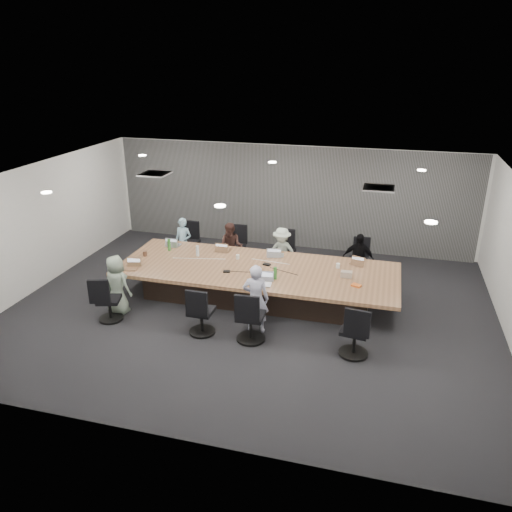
% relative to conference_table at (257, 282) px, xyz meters
% --- Properties ---
extents(floor, '(10.00, 8.00, 0.00)m').
position_rel_conference_table_xyz_m(floor, '(0.00, -0.50, -0.40)').
color(floor, black).
rests_on(floor, ground).
extents(ceiling, '(10.00, 8.00, 0.00)m').
position_rel_conference_table_xyz_m(ceiling, '(0.00, -0.50, 2.40)').
color(ceiling, white).
rests_on(ceiling, wall_back).
extents(wall_back, '(10.00, 0.00, 2.80)m').
position_rel_conference_table_xyz_m(wall_back, '(0.00, 3.50, 1.00)').
color(wall_back, silver).
rests_on(wall_back, ground).
extents(wall_front, '(10.00, 0.00, 2.80)m').
position_rel_conference_table_xyz_m(wall_front, '(0.00, -4.50, 1.00)').
color(wall_front, silver).
rests_on(wall_front, ground).
extents(wall_left, '(0.00, 8.00, 2.80)m').
position_rel_conference_table_xyz_m(wall_left, '(-5.00, -0.50, 1.00)').
color(wall_left, silver).
rests_on(wall_left, ground).
extents(curtain, '(9.80, 0.04, 2.80)m').
position_rel_conference_table_xyz_m(curtain, '(0.00, 3.42, 1.00)').
color(curtain, '#5F5F5F').
rests_on(curtain, ground).
extents(conference_table, '(6.00, 2.20, 0.74)m').
position_rel_conference_table_xyz_m(conference_table, '(0.00, 0.00, 0.00)').
color(conference_table, black).
rests_on(conference_table, ground).
extents(chair_0, '(0.56, 0.56, 0.81)m').
position_rel_conference_table_xyz_m(chair_0, '(-2.29, 1.70, 0.01)').
color(chair_0, black).
rests_on(chair_0, ground).
extents(chair_1, '(0.60, 0.60, 0.83)m').
position_rel_conference_table_xyz_m(chair_1, '(-1.03, 1.70, 0.01)').
color(chair_1, black).
rests_on(chair_1, ground).
extents(chair_2, '(0.58, 0.58, 0.82)m').
position_rel_conference_table_xyz_m(chair_2, '(0.25, 1.70, 0.01)').
color(chair_2, black).
rests_on(chair_2, ground).
extents(chair_3, '(0.56, 0.56, 0.74)m').
position_rel_conference_table_xyz_m(chair_3, '(2.05, 1.70, -0.03)').
color(chair_3, black).
rests_on(chair_3, ground).
extents(chair_4, '(0.63, 0.63, 0.75)m').
position_rel_conference_table_xyz_m(chair_4, '(-2.62, -1.70, -0.02)').
color(chair_4, black).
rests_on(chair_4, ground).
extents(chair_5, '(0.54, 0.54, 0.79)m').
position_rel_conference_table_xyz_m(chair_5, '(-0.65, -1.70, -0.01)').
color(chair_5, black).
rests_on(chair_5, ground).
extents(chair_6, '(0.60, 0.60, 0.85)m').
position_rel_conference_table_xyz_m(chair_6, '(0.33, -1.70, 0.03)').
color(chair_6, black).
rests_on(chair_6, ground).
extents(chair_7, '(0.63, 0.63, 0.83)m').
position_rel_conference_table_xyz_m(chair_7, '(2.24, -1.70, 0.01)').
color(chair_7, black).
rests_on(chair_7, ground).
extents(person_0, '(0.48, 0.34, 1.24)m').
position_rel_conference_table_xyz_m(person_0, '(-2.29, 1.35, 0.22)').
color(person_0, '#8AB5CA').
rests_on(person_0, ground).
extents(laptop_0, '(0.32, 0.22, 0.02)m').
position_rel_conference_table_xyz_m(laptop_0, '(-2.29, 0.80, 0.35)').
color(laptop_0, '#B2B2B7').
rests_on(laptop_0, conference_table).
extents(person_1, '(0.60, 0.47, 1.22)m').
position_rel_conference_table_xyz_m(person_1, '(-1.03, 1.35, 0.21)').
color(person_1, '#39221E').
rests_on(person_1, ground).
extents(laptop_1, '(0.32, 0.22, 0.02)m').
position_rel_conference_table_xyz_m(laptop_1, '(-1.03, 0.80, 0.35)').
color(laptop_1, '#8C6647').
rests_on(laptop_1, conference_table).
extents(person_2, '(0.85, 0.58, 1.22)m').
position_rel_conference_table_xyz_m(person_2, '(0.25, 1.35, 0.21)').
color(person_2, '#ABB9AA').
rests_on(person_2, ground).
extents(laptop_2, '(0.36, 0.28, 0.02)m').
position_rel_conference_table_xyz_m(laptop_2, '(0.25, 0.80, 0.35)').
color(laptop_2, '#B2B2B7').
rests_on(laptop_2, conference_table).
extents(person_3, '(0.75, 0.35, 1.25)m').
position_rel_conference_table_xyz_m(person_3, '(2.05, 1.35, 0.22)').
color(person_3, black).
rests_on(person_3, ground).
extents(laptop_3, '(0.33, 0.26, 0.02)m').
position_rel_conference_table_xyz_m(laptop_3, '(2.05, 0.80, 0.35)').
color(laptop_3, '#8C6647').
rests_on(laptop_3, conference_table).
extents(person_4, '(0.69, 0.53, 1.26)m').
position_rel_conference_table_xyz_m(person_4, '(-2.62, -1.35, 0.23)').
color(person_4, gray).
rests_on(person_4, ground).
extents(laptop_4, '(0.35, 0.28, 0.02)m').
position_rel_conference_table_xyz_m(laptop_4, '(-2.62, -0.80, 0.35)').
color(laptop_4, '#8C6647').
rests_on(laptop_4, conference_table).
extents(person_6, '(0.54, 0.38, 1.39)m').
position_rel_conference_table_xyz_m(person_6, '(0.33, -1.35, 0.30)').
color(person_6, '#A5A5BF').
rests_on(person_6, ground).
extents(laptop_6, '(0.35, 0.25, 0.02)m').
position_rel_conference_table_xyz_m(laptop_6, '(0.33, -0.80, 0.35)').
color(laptop_6, '#B2B2B7').
rests_on(laptop_6, conference_table).
extents(bottle_green_left, '(0.08, 0.08, 0.27)m').
position_rel_conference_table_xyz_m(bottle_green_left, '(-2.26, 0.46, 0.48)').
color(bottle_green_left, '#32792E').
rests_on(bottle_green_left, conference_table).
extents(bottle_green_right, '(0.08, 0.08, 0.26)m').
position_rel_conference_table_xyz_m(bottle_green_right, '(0.50, -0.47, 0.47)').
color(bottle_green_right, '#32792E').
rests_on(bottle_green_right, conference_table).
extents(bottle_clear, '(0.10, 0.10, 0.24)m').
position_rel_conference_table_xyz_m(bottle_clear, '(-1.49, 0.31, 0.46)').
color(bottle_clear, silver).
rests_on(bottle_clear, conference_table).
extents(cup_white_far, '(0.09, 0.09, 0.10)m').
position_rel_conference_table_xyz_m(cup_white_far, '(-0.55, 0.36, 0.39)').
color(cup_white_far, white).
rests_on(cup_white_far, conference_table).
extents(cup_white_near, '(0.09, 0.09, 0.10)m').
position_rel_conference_table_xyz_m(cup_white_near, '(1.68, 0.44, 0.39)').
color(cup_white_near, white).
rests_on(cup_white_near, conference_table).
extents(mug_brown, '(0.11, 0.11, 0.11)m').
position_rel_conference_table_xyz_m(mug_brown, '(-2.65, -0.01, 0.39)').
color(mug_brown, brown).
rests_on(mug_brown, conference_table).
extents(mic_left, '(0.16, 0.13, 0.03)m').
position_rel_conference_table_xyz_m(mic_left, '(-0.56, -0.40, 0.35)').
color(mic_left, black).
rests_on(mic_left, conference_table).
extents(mic_right, '(0.18, 0.14, 0.03)m').
position_rel_conference_table_xyz_m(mic_right, '(0.16, 0.19, 0.35)').
color(mic_right, black).
rests_on(mic_right, conference_table).
extents(stapler, '(0.15, 0.06, 0.06)m').
position_rel_conference_table_xyz_m(stapler, '(0.17, -0.39, 0.37)').
color(stapler, black).
rests_on(stapler, conference_table).
extents(canvas_bag, '(0.23, 0.14, 0.12)m').
position_rel_conference_table_xyz_m(canvas_bag, '(1.90, 0.01, 0.40)').
color(canvas_bag, tan).
rests_on(canvas_bag, conference_table).
extents(snack_packet, '(0.21, 0.18, 0.04)m').
position_rel_conference_table_xyz_m(snack_packet, '(2.14, -0.39, 0.36)').
color(snack_packet, '#D95D1E').
rests_on(snack_packet, conference_table).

